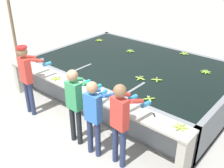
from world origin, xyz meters
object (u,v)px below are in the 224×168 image
Objects in this scene: worker_0 at (27,74)px; banana_bunch_floating_5 at (157,80)px; worker_1 at (75,100)px; banana_bunch_floating_2 at (149,99)px; banana_bunch_floating_0 at (130,51)px; banana_bunch_floating_3 at (184,54)px; banana_bunch_ledge_0 at (56,78)px; banana_bunch_floating_4 at (99,40)px; banana_bunch_floating_6 at (140,78)px; worker_2 at (94,112)px; banana_bunch_ledge_1 at (180,127)px; support_post_left at (12,26)px; worker_3 at (121,118)px; knife_0 at (155,117)px; banana_bunch_floating_1 at (206,72)px.

worker_0 is 6.91× the size of banana_bunch_floating_5.
worker_1 is 7.09× the size of banana_bunch_floating_2.
worker_0 reaches higher than banana_bunch_floating_2.
worker_1 is 6.05× the size of banana_bunch_floating_0.
banana_bunch_ledge_0 is (-1.56, -3.57, 0.00)m from banana_bunch_floating_3.
banana_bunch_floating_4 is 1.00× the size of banana_bunch_floating_6.
banana_bunch_floating_2 is at bearing -67.88° from banana_bunch_floating_5.
banana_bunch_floating_0 is at bearing 107.62° from worker_1.
worker_0 is 2.24m from worker_2.
worker_2 is 1.58m from banana_bunch_ledge_1.
worker_0 is 3.72m from banana_bunch_ledge_1.
support_post_left is (-4.70, -0.85, 0.67)m from banana_bunch_floating_5.
banana_bunch_floating_2 and banana_bunch_floating_3 have the same top height.
worker_0 is 1.03× the size of worker_3.
worker_0 is at bearing -77.00° from banana_bunch_floating_4.
banana_bunch_floating_2 is (0.47, 1.15, -0.04)m from worker_2.
support_post_left reaches higher than banana_bunch_ledge_1.
worker_1 is at bearing -100.02° from banana_bunch_floating_6.
banana_bunch_ledge_0 is (0.48, 0.46, -0.15)m from worker_0.
banana_bunch_ledge_0 is 2.68m from knife_0.
banana_bunch_ledge_0 is 0.09× the size of support_post_left.
banana_bunch_floating_1 and banana_bunch_floating_5 have the same top height.
banana_bunch_floating_2 is 0.84× the size of banana_bunch_floating_6.
banana_bunch_floating_4 is 4.79m from knife_0.
banana_bunch_floating_0 is 2.72m from banana_bunch_ledge_0.
worker_2 is at bearing -48.45° from banana_bunch_floating_4.
worker_3 is at bearing -11.86° from support_post_left.
banana_bunch_floating_1 is 1.38m from banana_bunch_floating_5.
banana_bunch_ledge_0 is (-2.31, 0.41, -0.10)m from worker_3.
banana_bunch_floating_1 is 1.02× the size of knife_0.
banana_bunch_floating_1 is (3.06, 3.16, -0.15)m from worker_0.
knife_0 is at bearing -59.57° from banana_bunch_floating_5.
banana_bunch_ledge_1 reaches higher than banana_bunch_floating_3.
banana_bunch_floating_0 and banana_bunch_floating_6 have the same top height.
worker_2 is 5.76× the size of banana_bunch_floating_1.
banana_bunch_floating_0 is at bearing -147.69° from banana_bunch_floating_3.
worker_0 is at bearing -136.30° from banana_bunch_ledge_0.
banana_bunch_floating_6 is 1.02× the size of knife_0.
banana_bunch_floating_3 is at bearing 98.73° from banana_bunch_floating_5.
banana_bunch_ledge_0 is at bearing -141.04° from banana_bunch_floating_5.
banana_bunch_floating_2 is 0.85× the size of banana_bunch_floating_3.
worker_3 is (1.10, 0.07, 0.02)m from worker_1.
banana_bunch_floating_3 is (-1.02, 0.87, 0.00)m from banana_bunch_floating_1.
worker_1 reaches higher than banana_bunch_ledge_1.
banana_bunch_floating_1 is 3.84m from banana_bunch_floating_4.
knife_0 is at bearing 35.40° from worker_2.
banana_bunch_floating_6 is 1.65m from knife_0.
support_post_left is (-3.02, -2.04, 0.67)m from banana_bunch_floating_0.
worker_2 reaches higher than banana_bunch_floating_5.
banana_bunch_floating_4 is at bearing 147.17° from banana_bunch_floating_2.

